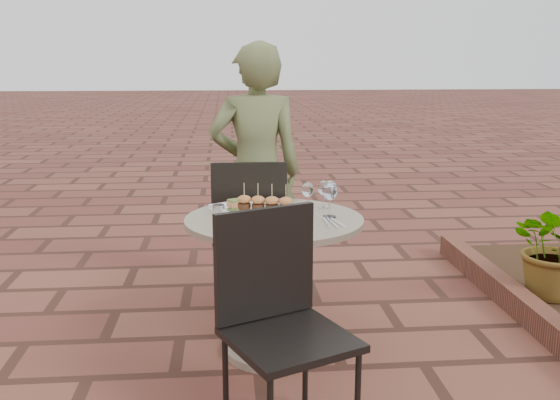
{
  "coord_description": "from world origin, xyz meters",
  "views": [
    {
      "loc": [
        -0.14,
        -2.82,
        1.5
      ],
      "look_at": [
        0.12,
        0.21,
        0.82
      ],
      "focal_mm": 40.0,
      "sensor_mm": 36.0,
      "label": 1
    }
  ],
  "objects": [
    {
      "name": "cafe_table",
      "position": [
        0.09,
        0.21,
        0.48
      ],
      "size": [
        0.9,
        0.9,
        0.73
      ],
      "color": "gray",
      "rests_on": "ground"
    },
    {
      "name": "wine_glass_far",
      "position": [
        0.37,
        0.39,
        0.84
      ],
      "size": [
        0.06,
        0.06,
        0.15
      ],
      "color": "white",
      "rests_on": "cafe_table"
    },
    {
      "name": "diner",
      "position": [
        0.04,
        1.07,
        0.81
      ],
      "size": [
        0.62,
        0.43,
        1.62
      ],
      "primitive_type": "imported",
      "rotation": [
        0.0,
        0.0,
        3.21
      ],
      "color": "#535B32",
      "rests_on": "ground"
    },
    {
      "name": "wine_glass_right",
      "position": [
        0.37,
        0.19,
        0.86
      ],
      "size": [
        0.08,
        0.08,
        0.19
      ],
      "color": "white",
      "rests_on": "cafe_table"
    },
    {
      "name": "planter_curb",
      "position": [
        1.6,
        0.3,
        0.07
      ],
      "size": [
        0.12,
        3.0,
        0.15
      ],
      "primitive_type": "cube",
      "color": "brown",
      "rests_on": "ground"
    },
    {
      "name": "cutlery_set",
      "position": [
        0.36,
        0.08,
        0.73
      ],
      "size": [
        0.13,
        0.23,
        0.0
      ],
      "primitive_type": null,
      "rotation": [
        0.0,
        0.0,
        0.13
      ],
      "color": "silver",
      "rests_on": "cafe_table"
    },
    {
      "name": "plate_sliders",
      "position": [
        0.05,
        0.2,
        0.77
      ],
      "size": [
        0.34,
        0.34,
        0.18
      ],
      "rotation": [
        0.0,
        0.0,
        -0.28
      ],
      "color": "white",
      "rests_on": "cafe_table"
    },
    {
      "name": "chair_near",
      "position": [
        0.05,
        -0.52,
        0.55
      ],
      "size": [
        0.58,
        0.58,
        0.93
      ],
      "rotation": [
        0.0,
        0.0,
        0.43
      ],
      "color": "black",
      "rests_on": "ground"
    },
    {
      "name": "wine_glass_mid",
      "position": [
        0.28,
        0.36,
        0.84
      ],
      "size": [
        0.06,
        0.06,
        0.15
      ],
      "color": "white",
      "rests_on": "cafe_table"
    },
    {
      "name": "plate_tuna",
      "position": [
        0.07,
        0.02,
        0.75
      ],
      "size": [
        0.29,
        0.29,
        0.03
      ],
      "rotation": [
        0.0,
        0.0,
        -0.18
      ],
      "color": "white",
      "rests_on": "cafe_table"
    },
    {
      "name": "ground",
      "position": [
        0.0,
        0.0,
        0.0
      ],
      "size": [
        60.0,
        60.0,
        0.0
      ],
      "primitive_type": "plane",
      "color": "brown",
      "rests_on": "ground"
    },
    {
      "name": "steel_ramekin",
      "position": [
        -0.19,
        0.32,
        0.75
      ],
      "size": [
        0.07,
        0.07,
        0.05
      ],
      "primitive_type": "cylinder",
      "rotation": [
        0.0,
        0.0,
        0.08
      ],
      "color": "silver",
      "rests_on": "cafe_table"
    },
    {
      "name": "plate_salmon",
      "position": [
        -0.09,
        0.37,
        0.75
      ],
      "size": [
        0.31,
        0.31,
        0.06
      ],
      "rotation": [
        0.0,
        0.0,
        0.5
      ],
      "color": "white",
      "rests_on": "cafe_table"
    },
    {
      "name": "potted_plant_a",
      "position": [
        1.88,
        0.69,
        0.39
      ],
      "size": [
        0.68,
        0.62,
        0.65
      ],
      "primitive_type": "imported",
      "rotation": [
        0.0,
        0.0,
        -0.2
      ],
      "color": "#33662D",
      "rests_on": "mulch_bed"
    },
    {
      "name": "chair_far",
      "position": [
        -0.01,
        0.83,
        0.55
      ],
      "size": [
        0.45,
        0.45,
        0.93
      ],
      "rotation": [
        0.0,
        0.0,
        3.12
      ],
      "color": "black",
      "rests_on": "ground"
    }
  ]
}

